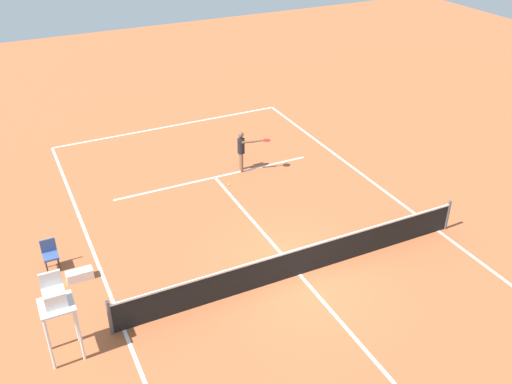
{
  "coord_description": "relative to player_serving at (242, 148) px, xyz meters",
  "views": [
    {
      "loc": [
        6.9,
        11.31,
        10.57
      ],
      "look_at": [
        -0.35,
        -3.66,
        0.8
      ],
      "focal_mm": 39.81,
      "sensor_mm": 36.0,
      "label": 1
    }
  ],
  "objects": [
    {
      "name": "ground_plane",
      "position": [
        1.2,
        6.62,
        -0.98
      ],
      "size": [
        60.0,
        60.0,
        0.0
      ],
      "primitive_type": "plane",
      "color": "#AD5933"
    },
    {
      "name": "umpire_chair",
      "position": [
        7.91,
        6.81,
        0.63
      ],
      "size": [
        0.8,
        0.8,
        2.41
      ],
      "color": "silver",
      "rests_on": "ground"
    },
    {
      "name": "courtside_chair_mid",
      "position": [
        7.7,
        3.13,
        -0.45
      ],
      "size": [
        0.44,
        0.46,
        0.95
      ],
      "color": "#262626",
      "rests_on": "ground"
    },
    {
      "name": "player_serving",
      "position": [
        0.0,
        0.0,
        0.0
      ],
      "size": [
        1.21,
        0.82,
        1.65
      ],
      "rotation": [
        0.0,
        0.0,
        1.32
      ],
      "color": "brown",
      "rests_on": "ground"
    },
    {
      "name": "court_lines",
      "position": [
        1.2,
        6.62,
        -0.98
      ],
      "size": [
        10.59,
        24.03,
        0.01
      ],
      "color": "white",
      "rests_on": "ground"
    },
    {
      "name": "tennis_net",
      "position": [
        1.2,
        6.62,
        -0.48
      ],
      "size": [
        11.19,
        0.1,
        1.07
      ],
      "color": "#4C4C51",
      "rests_on": "ground"
    },
    {
      "name": "equipment_bag",
      "position": [
        7.06,
        4.02,
        -0.83
      ],
      "size": [
        0.76,
        0.32,
        0.3
      ],
      "primitive_type": "cube",
      "color": "white",
      "rests_on": "ground"
    },
    {
      "name": "tennis_ball",
      "position": [
        0.96,
        0.85,
        -0.95
      ],
      "size": [
        0.07,
        0.07,
        0.07
      ],
      "primitive_type": "sphere",
      "color": "#CCE033",
      "rests_on": "ground"
    }
  ]
}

